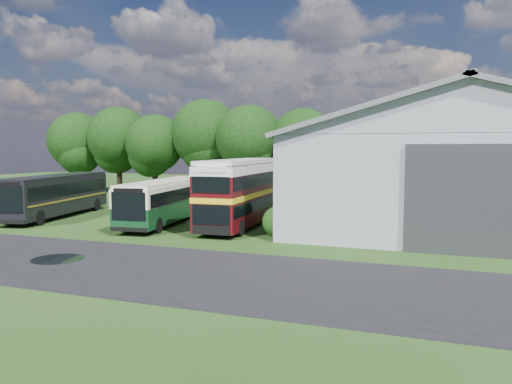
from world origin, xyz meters
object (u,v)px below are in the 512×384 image
at_px(storage_shed, 458,158).
at_px(bus_dark_single, 56,195).
at_px(bus_maroon_double, 241,193).
at_px(bus_green_single, 166,201).

relative_size(storage_shed, bus_dark_single, 2.28).
bearing_deg(storage_shed, bus_maroon_double, -148.08).
xyz_separation_m(bus_green_single, bus_dark_single, (-8.76, -0.03, 0.08)).
height_order(bus_green_single, bus_maroon_double, bus_maroon_double).
height_order(bus_maroon_double, bus_dark_single, bus_maroon_double).
xyz_separation_m(storage_shed, bus_dark_single, (-26.19, -8.35, -2.61)).
bearing_deg(bus_dark_single, bus_maroon_double, -8.82).
bearing_deg(bus_dark_single, storage_shed, 6.45).
bearing_deg(bus_green_single, bus_maroon_double, -1.00).
distance_m(storage_shed, bus_maroon_double, 14.85).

